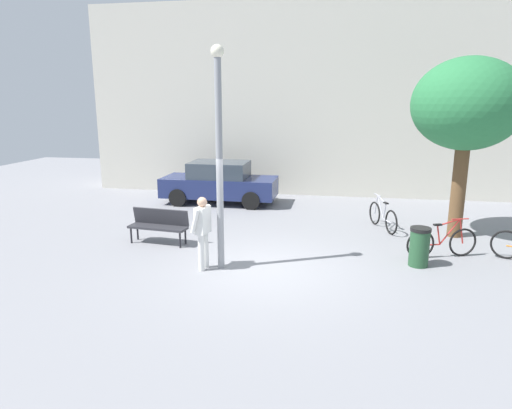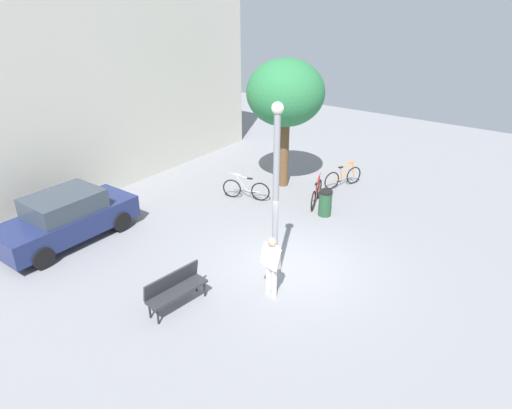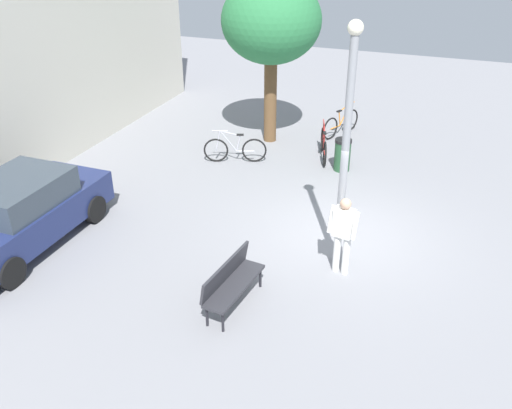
{
  "view_description": "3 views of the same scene",
  "coord_description": "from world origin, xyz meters",
  "px_view_note": "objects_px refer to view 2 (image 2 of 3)",
  "views": [
    {
      "loc": [
        1.43,
        -9.45,
        3.71
      ],
      "look_at": [
        -0.56,
        1.9,
        1.05
      ],
      "focal_mm": 31.31,
      "sensor_mm": 36.0,
      "label": 1
    },
    {
      "loc": [
        -9.29,
        -5.51,
        7.09
      ],
      "look_at": [
        0.73,
        1.77,
        1.18
      ],
      "focal_mm": 31.88,
      "sensor_mm": 36.0,
      "label": 2
    },
    {
      "loc": [
        -10.56,
        -1.87,
        6.52
      ],
      "look_at": [
        -0.51,
        1.89,
        0.7
      ],
      "focal_mm": 38.65,
      "sensor_mm": 36.0,
      "label": 3
    }
  ],
  "objects_px": {
    "bicycle_red": "(316,194)",
    "person_by_lamppost": "(272,263)",
    "lamppost": "(276,192)",
    "parked_car_navy": "(66,218)",
    "bicycle_silver": "(246,189)",
    "trash_bin": "(325,203)",
    "bicycle_orange": "(343,177)",
    "plaza_tree": "(285,94)",
    "park_bench": "(175,287)"
  },
  "relations": [
    {
      "from": "bicycle_red",
      "to": "parked_car_navy",
      "type": "xyz_separation_m",
      "value": [
        -6.83,
        4.89,
        0.39
      ]
    },
    {
      "from": "bicycle_silver",
      "to": "parked_car_navy",
      "type": "relative_size",
      "value": 0.41
    },
    {
      "from": "lamppost",
      "to": "bicycle_silver",
      "type": "bearing_deg",
      "value": 44.82
    },
    {
      "from": "park_bench",
      "to": "trash_bin",
      "type": "xyz_separation_m",
      "value": [
        6.55,
        -0.6,
        -0.08
      ]
    },
    {
      "from": "bicycle_silver",
      "to": "bicycle_red",
      "type": "height_order",
      "value": "same"
    },
    {
      "from": "park_bench",
      "to": "bicycle_silver",
      "type": "height_order",
      "value": "bicycle_silver"
    },
    {
      "from": "bicycle_red",
      "to": "person_by_lamppost",
      "type": "bearing_deg",
      "value": -162.22
    },
    {
      "from": "trash_bin",
      "to": "bicycle_red",
      "type": "bearing_deg",
      "value": 46.85
    },
    {
      "from": "parked_car_navy",
      "to": "person_by_lamppost",
      "type": "bearing_deg",
      "value": -78.62
    },
    {
      "from": "person_by_lamppost",
      "to": "trash_bin",
      "type": "distance_m",
      "value": 4.98
    },
    {
      "from": "bicycle_silver",
      "to": "bicycle_red",
      "type": "relative_size",
      "value": 0.99
    },
    {
      "from": "person_by_lamppost",
      "to": "plaza_tree",
      "type": "relative_size",
      "value": 0.34
    },
    {
      "from": "bicycle_orange",
      "to": "parked_car_navy",
      "type": "xyz_separation_m",
      "value": [
        -8.84,
        4.95,
        0.39
      ]
    },
    {
      "from": "bicycle_silver",
      "to": "trash_bin",
      "type": "bearing_deg",
      "value": -80.11
    },
    {
      "from": "lamppost",
      "to": "bicycle_red",
      "type": "distance_m",
      "value": 5.85
    },
    {
      "from": "plaza_tree",
      "to": "trash_bin",
      "type": "distance_m",
      "value": 4.33
    },
    {
      "from": "park_bench",
      "to": "bicycle_silver",
      "type": "distance_m",
      "value": 6.49
    },
    {
      "from": "bicycle_orange",
      "to": "parked_car_navy",
      "type": "distance_m",
      "value": 10.14
    },
    {
      "from": "lamppost",
      "to": "bicycle_silver",
      "type": "distance_m",
      "value": 6.02
    },
    {
      "from": "bicycle_silver",
      "to": "trash_bin",
      "type": "height_order",
      "value": "bicycle_silver"
    },
    {
      "from": "plaza_tree",
      "to": "bicycle_silver",
      "type": "distance_m",
      "value": 3.78
    },
    {
      "from": "park_bench",
      "to": "bicycle_orange",
      "type": "xyz_separation_m",
      "value": [
        9.22,
        0.03,
        -0.16
      ]
    },
    {
      "from": "bicycle_orange",
      "to": "trash_bin",
      "type": "height_order",
      "value": "bicycle_orange"
    },
    {
      "from": "park_bench",
      "to": "bicycle_orange",
      "type": "distance_m",
      "value": 9.22
    },
    {
      "from": "lamppost",
      "to": "bicycle_red",
      "type": "bearing_deg",
      "value": 17.37
    },
    {
      "from": "bicycle_red",
      "to": "parked_car_navy",
      "type": "distance_m",
      "value": 8.4
    },
    {
      "from": "parked_car_navy",
      "to": "park_bench",
      "type": "bearing_deg",
      "value": -94.31
    },
    {
      "from": "park_bench",
      "to": "bicycle_orange",
      "type": "height_order",
      "value": "bicycle_orange"
    },
    {
      "from": "bicycle_red",
      "to": "trash_bin",
      "type": "relative_size",
      "value": 1.9
    },
    {
      "from": "parked_car_navy",
      "to": "trash_bin",
      "type": "relative_size",
      "value": 4.61
    },
    {
      "from": "plaza_tree",
      "to": "bicycle_red",
      "type": "height_order",
      "value": "plaza_tree"
    },
    {
      "from": "lamppost",
      "to": "parked_car_navy",
      "type": "height_order",
      "value": "lamppost"
    },
    {
      "from": "lamppost",
      "to": "person_by_lamppost",
      "type": "distance_m",
      "value": 1.8
    },
    {
      "from": "park_bench",
      "to": "parked_car_navy",
      "type": "relative_size",
      "value": 0.39
    },
    {
      "from": "park_bench",
      "to": "bicycle_silver",
      "type": "relative_size",
      "value": 0.96
    },
    {
      "from": "lamppost",
      "to": "bicycle_silver",
      "type": "xyz_separation_m",
      "value": [
        3.94,
        3.91,
        -2.33
      ]
    },
    {
      "from": "plaza_tree",
      "to": "bicycle_silver",
      "type": "relative_size",
      "value": 2.84
    },
    {
      "from": "person_by_lamppost",
      "to": "parked_car_navy",
      "type": "height_order",
      "value": "person_by_lamppost"
    },
    {
      "from": "park_bench",
      "to": "bicycle_red",
      "type": "height_order",
      "value": "bicycle_red"
    },
    {
      "from": "trash_bin",
      "to": "parked_car_navy",
      "type": "bearing_deg",
      "value": 137.86
    },
    {
      "from": "person_by_lamppost",
      "to": "park_bench",
      "type": "relative_size",
      "value": 1.02
    },
    {
      "from": "bicycle_orange",
      "to": "park_bench",
      "type": "bearing_deg",
      "value": -179.8
    },
    {
      "from": "park_bench",
      "to": "plaza_tree",
      "type": "relative_size",
      "value": 0.34
    },
    {
      "from": "bicycle_silver",
      "to": "trash_bin",
      "type": "distance_m",
      "value": 3.06
    },
    {
      "from": "bicycle_red",
      "to": "trash_bin",
      "type": "xyz_separation_m",
      "value": [
        -0.65,
        -0.7,
        0.08
      ]
    },
    {
      "from": "bicycle_orange",
      "to": "parked_car_navy",
      "type": "bearing_deg",
      "value": 150.74
    },
    {
      "from": "lamppost",
      "to": "park_bench",
      "type": "height_order",
      "value": "lamppost"
    },
    {
      "from": "plaza_tree",
      "to": "bicycle_red",
      "type": "distance_m",
      "value": 3.83
    },
    {
      "from": "lamppost",
      "to": "bicycle_orange",
      "type": "relative_size",
      "value": 2.9
    },
    {
      "from": "plaza_tree",
      "to": "trash_bin",
      "type": "bearing_deg",
      "value": -118.31
    }
  ]
}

